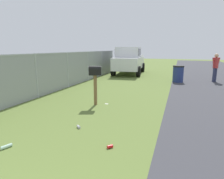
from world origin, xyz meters
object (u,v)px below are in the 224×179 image
mailbox (95,74)px  pedestrian (216,66)px  trash_bin (178,74)px  pickup_truck (129,60)px

mailbox → pedestrian: bearing=-54.7°
pedestrian → trash_bin: bearing=-112.2°
mailbox → trash_bin: mailbox is taller
trash_bin → pedestrian: pedestrian is taller
mailbox → trash_bin: bearing=-43.8°
pickup_truck → mailbox: bearing=1.7°
mailbox → trash_bin: (6.15, -2.75, -0.61)m
mailbox → pedestrian: (6.92, -4.84, -0.12)m
pickup_truck → trash_bin: pickup_truck is taller
pedestrian → pickup_truck: bearing=-152.0°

